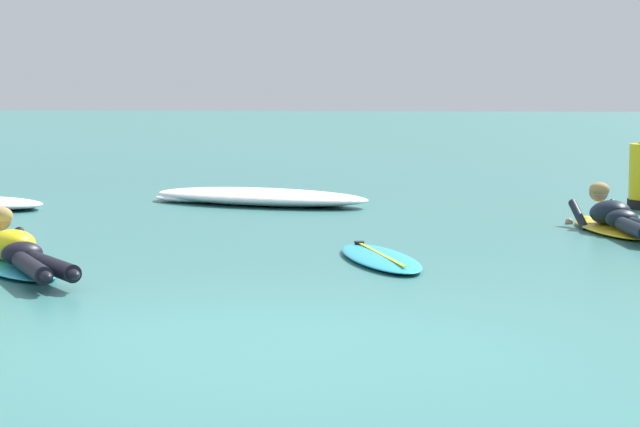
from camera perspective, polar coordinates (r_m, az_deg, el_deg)
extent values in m
plane|color=#387A75|center=(17.57, 2.86, 0.68)|extent=(120.00, 120.00, 0.00)
ellipsoid|color=#2DB2D1|center=(11.07, -13.47, -2.23)|extent=(1.57, 1.96, 0.07)
ellipsoid|color=yellow|center=(11.10, -13.55, -1.36)|extent=(0.70, 0.77, 0.35)
ellipsoid|color=black|center=(10.73, -13.07, -1.75)|extent=(0.44, 0.42, 0.20)
cylinder|color=black|center=(10.11, -12.66, -2.36)|extent=(0.60, 0.89, 0.14)
ellipsoid|color=black|center=(9.65, -12.10, -2.72)|extent=(0.21, 0.24, 0.08)
cylinder|color=black|center=(10.15, -11.78, -2.31)|extent=(0.68, 0.84, 0.14)
ellipsoid|color=black|center=(9.70, -10.92, -2.65)|extent=(0.21, 0.24, 0.08)
cylinder|color=black|center=(11.49, -12.87, -1.51)|extent=(0.39, 0.52, 0.33)
sphere|color=#8C6647|center=(11.84, -13.27, -1.79)|extent=(0.09, 0.09, 0.09)
ellipsoid|color=#AD894C|center=(11.43, -14.00, -0.09)|extent=(0.29, 0.29, 0.16)
ellipsoid|color=yellow|center=(13.84, 12.78, -0.66)|extent=(0.92, 2.02, 0.07)
ellipsoid|color=yellow|center=(14.72, 11.68, -0.22)|extent=(0.23, 0.23, 0.06)
ellipsoid|color=black|center=(13.87, 12.73, 0.04)|extent=(0.53, 0.75, 0.35)
ellipsoid|color=black|center=(13.50, 13.24, -0.25)|extent=(0.39, 0.34, 0.20)
cylinder|color=black|center=(12.93, 13.70, -0.65)|extent=(0.26, 0.87, 0.14)
cylinder|color=black|center=(14.18, 11.41, -0.13)|extent=(0.21, 0.59, 0.34)
sphere|color=tan|center=(14.55, 10.98, -0.37)|extent=(0.09, 0.09, 0.09)
cylinder|color=black|center=(14.29, 13.13, -0.13)|extent=(0.21, 0.59, 0.34)
sphere|color=tan|center=(14.64, 12.68, -0.37)|extent=(0.09, 0.09, 0.09)
sphere|color=tan|center=(14.24, 12.26, 0.94)|extent=(0.21, 0.21, 0.21)
ellipsoid|color=#AD894C|center=(14.22, 12.28, 1.05)|extent=(0.26, 0.24, 0.16)
ellipsoid|color=#2DB2D1|center=(11.22, 2.68, -1.98)|extent=(1.12, 2.02, 0.07)
cube|color=yellow|center=(11.22, 2.68, -1.79)|extent=(0.55, 1.59, 0.01)
cone|color=black|center=(11.99, 1.75, -1.62)|extent=(0.13, 0.13, 0.16)
ellipsoid|color=white|center=(16.44, -13.31, 0.37)|extent=(0.81, 0.75, 0.10)
ellipsoid|color=white|center=(16.62, -2.68, 0.76)|extent=(3.28, 2.18, 0.21)
ellipsoid|color=white|center=(16.42, -0.06, 0.59)|extent=(1.22, 1.18, 0.14)
ellipsoid|color=white|center=(16.99, -5.56, 0.69)|extent=(1.18, 0.76, 0.11)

